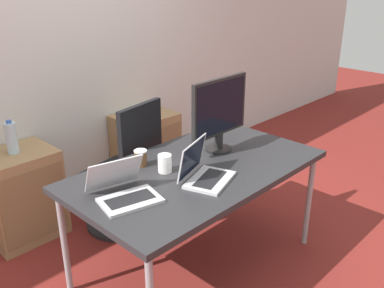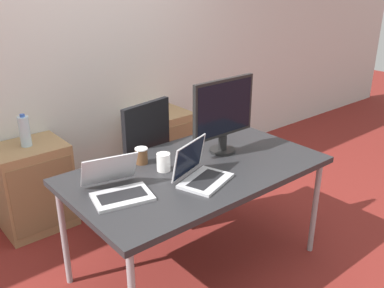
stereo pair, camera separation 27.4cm
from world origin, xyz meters
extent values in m
plane|color=maroon|center=(0.00, 0.00, 0.00)|extent=(14.00, 14.00, 0.00)
cube|color=silver|center=(0.00, 1.49, 1.30)|extent=(10.00, 0.05, 2.60)
cube|color=#28282B|center=(0.00, 0.00, 0.75)|extent=(1.66, 0.94, 0.04)
cylinder|color=#99999E|center=(0.77, -0.41, 0.36)|extent=(0.04, 0.04, 0.73)
cylinder|color=#99999E|center=(-0.77, 0.41, 0.36)|extent=(0.04, 0.04, 0.73)
cylinder|color=#99999E|center=(0.77, 0.41, 0.36)|extent=(0.04, 0.04, 0.73)
cylinder|color=#232326|center=(-0.05, 0.82, 0.02)|extent=(0.56, 0.56, 0.04)
cylinder|color=gray|center=(-0.05, 0.82, 0.24)|extent=(0.05, 0.05, 0.40)
cube|color=black|center=(-0.05, 0.82, 0.44)|extent=(0.56, 0.56, 0.07)
cube|color=black|center=(0.00, 0.57, 0.77)|extent=(0.44, 0.12, 0.60)
cube|color=#99754C|center=(-0.66, 1.23, 0.35)|extent=(0.54, 0.44, 0.70)
cube|color=olive|center=(-0.66, 1.01, 0.35)|extent=(0.49, 0.01, 0.56)
cube|color=#99754C|center=(0.59, 1.23, 0.35)|extent=(0.54, 0.44, 0.70)
cube|color=olive|center=(0.59, 1.01, 0.35)|extent=(0.49, 0.01, 0.56)
cylinder|color=silver|center=(-0.66, 1.23, 0.82)|extent=(0.08, 0.08, 0.23)
cylinder|color=#3359B2|center=(-0.66, 1.23, 0.95)|extent=(0.04, 0.04, 0.02)
cube|color=silver|center=(-0.58, -0.04, 0.78)|extent=(0.37, 0.29, 0.02)
cube|color=black|center=(-0.58, -0.04, 0.79)|extent=(0.29, 0.18, 0.00)
cube|color=silver|center=(-0.56, 0.12, 0.89)|extent=(0.34, 0.19, 0.20)
cube|color=black|center=(-0.56, 0.11, 0.89)|extent=(0.31, 0.17, 0.18)
cube|color=silver|center=(-0.09, -0.19, 0.78)|extent=(0.38, 0.32, 0.02)
cube|color=black|center=(-0.09, -0.19, 0.79)|extent=(0.29, 0.20, 0.00)
cube|color=silver|center=(-0.12, -0.07, 0.90)|extent=(0.32, 0.15, 0.22)
cube|color=black|center=(-0.12, -0.07, 0.90)|extent=(0.29, 0.13, 0.20)
cylinder|color=black|center=(0.31, 0.09, 0.78)|extent=(0.18, 0.18, 0.02)
cylinder|color=black|center=(0.31, 0.09, 0.84)|extent=(0.06, 0.06, 0.10)
cube|color=black|center=(0.31, 0.09, 1.09)|extent=(0.52, 0.03, 0.40)
cube|color=black|center=(0.31, 0.07, 1.09)|extent=(0.48, 0.00, 0.36)
cylinder|color=white|center=(-0.19, 0.10, 0.83)|extent=(0.09, 0.09, 0.12)
cylinder|color=brown|center=(-0.24, 0.28, 0.82)|extent=(0.08, 0.08, 0.10)
cylinder|color=white|center=(-0.24, 0.28, 0.87)|extent=(0.09, 0.09, 0.01)
camera|label=1|loc=(-1.82, -1.72, 1.96)|focal=40.00mm
camera|label=2|loc=(-1.62, -1.90, 1.96)|focal=40.00mm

